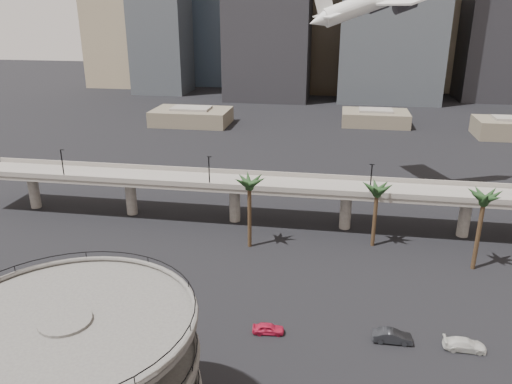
% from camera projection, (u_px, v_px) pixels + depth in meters
% --- Properties ---
extents(parking_ramp, '(22.20, 22.20, 17.35)m').
position_uv_depth(parking_ramp, '(75.00, 382.00, 43.75)').
color(parking_ramp, '#4C4846').
rests_on(parking_ramp, ground).
extents(overpass, '(130.00, 9.30, 14.70)m').
position_uv_depth(overpass, '(290.00, 190.00, 97.18)').
color(overpass, slate).
rests_on(overpass, ground).
extents(palm_trees, '(54.40, 18.40, 14.00)m').
position_uv_depth(palm_trees, '(410.00, 190.00, 85.54)').
color(palm_trees, '#422B1C').
rests_on(palm_trees, ground).
extents(low_buildings, '(135.00, 27.50, 6.80)m').
position_uv_depth(low_buildings, '(333.00, 120.00, 178.43)').
color(low_buildings, '#655E4A').
rests_on(low_buildings, ground).
extents(car_a, '(4.36, 2.11, 1.44)m').
position_uv_depth(car_a, '(268.00, 329.00, 66.09)').
color(car_a, '#CA1C41').
rests_on(car_a, ground).
extents(car_b, '(5.13, 1.89, 1.68)m').
position_uv_depth(car_b, '(392.00, 336.00, 64.32)').
color(car_b, black).
rests_on(car_b, ground).
extents(car_c, '(5.26, 2.15, 1.52)m').
position_uv_depth(car_c, '(465.00, 344.00, 62.89)').
color(car_c, silver).
rests_on(car_c, ground).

